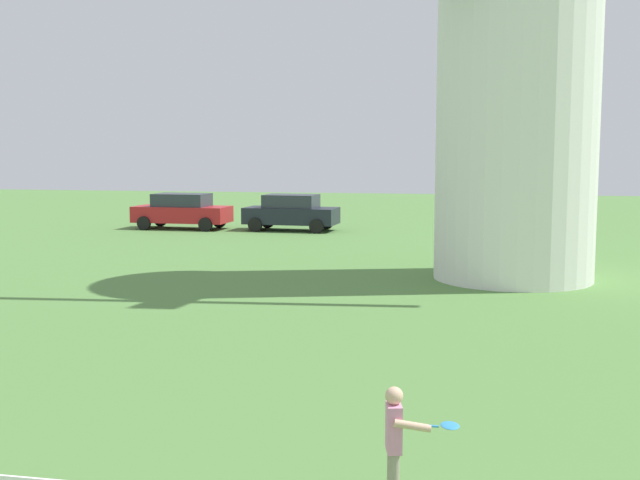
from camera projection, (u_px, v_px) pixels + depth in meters
name	position (u px, v px, depth m)	size (l,w,h in m)	color
player_far	(396.00, 438.00, 7.66)	(0.75, 0.39, 1.18)	#9E937F
parked_car_red	(182.00, 211.00, 34.66)	(4.25, 2.00, 1.56)	red
parked_car_black	(291.00, 212.00, 33.89)	(4.07, 2.07, 1.56)	#1E232D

